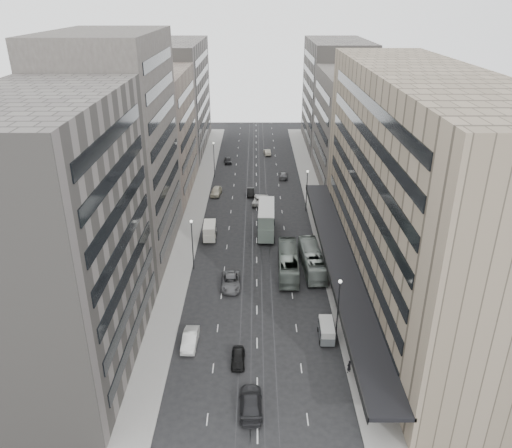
{
  "coord_description": "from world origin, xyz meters",
  "views": [
    {
      "loc": [
        -0.17,
        -54.99,
        38.4
      ],
      "look_at": [
        -0.11,
        17.72,
        5.05
      ],
      "focal_mm": 35.0,
      "sensor_mm": 36.0,
      "label": 1
    }
  ],
  "objects_px": {
    "vw_microbus": "(326,330)",
    "sedan_1": "(190,339)",
    "double_decker": "(266,219)",
    "pedestrian": "(349,367)",
    "bus_near": "(288,262)",
    "sedan_0": "(238,358)",
    "sedan_2": "(231,282)",
    "bus_far": "(312,260)",
    "panel_van": "(210,231)"
  },
  "relations": [
    {
      "from": "vw_microbus",
      "to": "panel_van",
      "type": "height_order",
      "value": "panel_van"
    },
    {
      "from": "vw_microbus",
      "to": "pedestrian",
      "type": "bearing_deg",
      "value": -73.05
    },
    {
      "from": "panel_van",
      "to": "sedan_1",
      "type": "height_order",
      "value": "panel_van"
    },
    {
      "from": "bus_far",
      "to": "pedestrian",
      "type": "xyz_separation_m",
      "value": [
        1.74,
        -23.32,
        -0.7
      ]
    },
    {
      "from": "bus_far",
      "to": "vw_microbus",
      "type": "bearing_deg",
      "value": 87.3
    },
    {
      "from": "pedestrian",
      "to": "vw_microbus",
      "type": "bearing_deg",
      "value": -111.26
    },
    {
      "from": "double_decker",
      "to": "pedestrian",
      "type": "height_order",
      "value": "double_decker"
    },
    {
      "from": "vw_microbus",
      "to": "panel_van",
      "type": "xyz_separation_m",
      "value": [
        -16.59,
        27.56,
        0.38
      ]
    },
    {
      "from": "sedan_1",
      "to": "bus_far",
      "type": "bearing_deg",
      "value": 49.47
    },
    {
      "from": "bus_far",
      "to": "sedan_0",
      "type": "height_order",
      "value": "bus_far"
    },
    {
      "from": "vw_microbus",
      "to": "pedestrian",
      "type": "relative_size",
      "value": 2.5
    },
    {
      "from": "panel_van",
      "to": "sedan_0",
      "type": "relative_size",
      "value": 1.2
    },
    {
      "from": "panel_van",
      "to": "sedan_0",
      "type": "distance_m",
      "value": 32.58
    },
    {
      "from": "bus_near",
      "to": "sedan_0",
      "type": "distance_m",
      "value": 21.86
    },
    {
      "from": "double_decker",
      "to": "sedan_0",
      "type": "xyz_separation_m",
      "value": [
        -3.9,
        -34.03,
        -2.19
      ]
    },
    {
      "from": "panel_van",
      "to": "sedan_1",
      "type": "xyz_separation_m",
      "value": [
        0.03,
        -28.83,
        -0.79
      ]
    },
    {
      "from": "bus_near",
      "to": "sedan_0",
      "type": "height_order",
      "value": "bus_near"
    },
    {
      "from": "double_decker",
      "to": "sedan_1",
      "type": "xyz_separation_m",
      "value": [
        -9.76,
        -30.82,
        -2.05
      ]
    },
    {
      "from": "double_decker",
      "to": "panel_van",
      "type": "height_order",
      "value": "double_decker"
    },
    {
      "from": "bus_near",
      "to": "panel_van",
      "type": "bearing_deg",
      "value": -39.39
    },
    {
      "from": "panel_van",
      "to": "sedan_2",
      "type": "height_order",
      "value": "panel_van"
    },
    {
      "from": "bus_far",
      "to": "sedan_2",
      "type": "bearing_deg",
      "value": 19.66
    },
    {
      "from": "sedan_0",
      "to": "bus_near",
      "type": "bearing_deg",
      "value": 71.16
    },
    {
      "from": "panel_van",
      "to": "sedan_0",
      "type": "height_order",
      "value": "panel_van"
    },
    {
      "from": "vw_microbus",
      "to": "sedan_2",
      "type": "distance_m",
      "value": 17.13
    },
    {
      "from": "bus_near",
      "to": "bus_far",
      "type": "height_order",
      "value": "bus_near"
    },
    {
      "from": "pedestrian",
      "to": "double_decker",
      "type": "bearing_deg",
      "value": -113.06
    },
    {
      "from": "vw_microbus",
      "to": "bus_far",
      "type": "bearing_deg",
      "value": 91.95
    },
    {
      "from": "vw_microbus",
      "to": "sedan_2",
      "type": "relative_size",
      "value": 0.71
    },
    {
      "from": "sedan_0",
      "to": "pedestrian",
      "type": "bearing_deg",
      "value": -8.57
    },
    {
      "from": "sedan_0",
      "to": "sedan_1",
      "type": "distance_m",
      "value": 6.69
    },
    {
      "from": "bus_far",
      "to": "double_decker",
      "type": "xyz_separation_m",
      "value": [
        -6.75,
        12.54,
        1.19
      ]
    },
    {
      "from": "sedan_0",
      "to": "sedan_2",
      "type": "relative_size",
      "value": 0.68
    },
    {
      "from": "vw_microbus",
      "to": "panel_van",
      "type": "distance_m",
      "value": 32.17
    },
    {
      "from": "bus_near",
      "to": "double_decker",
      "type": "xyz_separation_m",
      "value": [
        -3.09,
        13.33,
        1.17
      ]
    },
    {
      "from": "vw_microbus",
      "to": "sedan_1",
      "type": "height_order",
      "value": "vw_microbus"
    },
    {
      "from": "double_decker",
      "to": "sedan_1",
      "type": "relative_size",
      "value": 2.0
    },
    {
      "from": "vw_microbus",
      "to": "sedan_1",
      "type": "xyz_separation_m",
      "value": [
        -16.56,
        -1.27,
        -0.4
      ]
    },
    {
      "from": "sedan_0",
      "to": "sedan_2",
      "type": "xyz_separation_m",
      "value": [
        -1.56,
        16.44,
        0.14
      ]
    },
    {
      "from": "sedan_1",
      "to": "sedan_2",
      "type": "height_order",
      "value": "sedan_1"
    },
    {
      "from": "sedan_1",
      "to": "panel_van",
      "type": "bearing_deg",
      "value": 91.62
    },
    {
      "from": "bus_near",
      "to": "double_decker",
      "type": "relative_size",
      "value": 1.24
    },
    {
      "from": "sedan_0",
      "to": "sedan_1",
      "type": "height_order",
      "value": "sedan_1"
    },
    {
      "from": "bus_near",
      "to": "sedan_1",
      "type": "xyz_separation_m",
      "value": [
        -12.85,
        -17.49,
        -0.89
      ]
    },
    {
      "from": "bus_near",
      "to": "vw_microbus",
      "type": "relative_size",
      "value": 2.99
    },
    {
      "from": "vw_microbus",
      "to": "sedan_2",
      "type": "bearing_deg",
      "value": 137.49
    },
    {
      "from": "sedan_0",
      "to": "sedan_1",
      "type": "bearing_deg",
      "value": 151.16
    },
    {
      "from": "pedestrian",
      "to": "sedan_1",
      "type": "bearing_deg",
      "value": -51.79
    },
    {
      "from": "double_decker",
      "to": "bus_far",
      "type": "bearing_deg",
      "value": -59.79
    },
    {
      "from": "bus_near",
      "to": "vw_microbus",
      "type": "distance_m",
      "value": 16.65
    }
  ]
}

